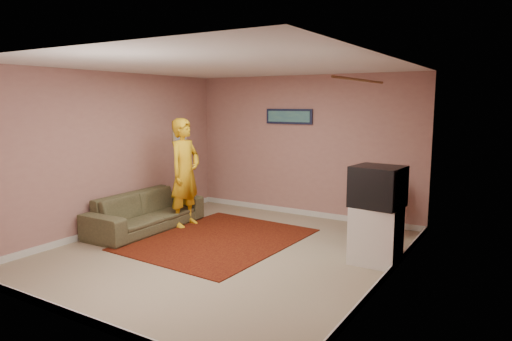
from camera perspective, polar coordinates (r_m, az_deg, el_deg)
The scene contains 26 objects.
ground at distance 6.64m, azimuth -3.67°, elevation -10.04°, with size 5.00×5.00×0.00m, color gray.
wall_back at distance 8.50m, azimuth 6.00°, elevation 3.00°, with size 4.50×0.02×2.60m, color #A17369.
wall_front at distance 4.57m, azimuth -22.21°, elevation -2.36°, with size 4.50×0.02×2.60m, color #A17369.
wall_left at distance 7.86m, azimuth -17.32°, elevation 2.21°, with size 0.02×5.00×2.60m, color #A17369.
wall_right at distance 5.38m, azimuth 16.17°, elevation -0.49°, with size 0.02×5.00×2.60m, color #A17369.
ceiling at distance 6.31m, azimuth -3.90°, elevation 12.94°, with size 4.50×5.00×0.02m, color silver.
baseboard_back at distance 8.70m, azimuth 5.85°, elevation -5.23°, with size 4.50×0.02×0.10m, color silver.
baseboard_front at distance 4.95m, azimuth -21.27°, elevation -16.70°, with size 4.50×0.02×0.10m, color silver.
baseboard_left at distance 8.08m, azimuth -16.87°, elevation -6.64°, with size 0.02×5.00×0.10m, color silver.
baseboard_right at distance 5.71m, azimuth 15.54°, elevation -12.97°, with size 0.02×5.00×0.10m, color silver.
window at distance 4.51m, azimuth 13.12°, elevation -0.14°, with size 0.01×1.10×1.50m, color black.
curtain_sheer at distance 4.41m, azimuth 12.24°, elevation -2.95°, with size 0.01×0.75×2.10m, color white.
curtain_floral at distance 5.07m, azimuth 14.71°, elevation -1.55°, with size 0.01×0.35×2.10m, color beige.
curtain_rod at distance 4.48m, azimuth 12.96°, elevation 10.97°, with size 0.02×0.02×1.40m, color brown.
picture_back at distance 8.57m, azimuth 4.14°, elevation 6.75°, with size 0.95×0.04×0.28m.
picture_left at distance 8.94m, azimuth -9.51°, elevation 4.81°, with size 0.04×0.38×0.42m.
area_rug at distance 7.17m, azimuth -4.68°, elevation -8.56°, with size 2.15×2.69×0.01m, color black.
tv_cabinet at distance 6.27m, azimuth 14.76°, elevation -7.78°, with size 0.60×0.55×0.76m, color silver.
crt_tv at distance 6.13m, azimuth 14.94°, elevation -1.93°, with size 0.68×0.62×0.53m.
chair_a at distance 7.56m, azimuth 15.89°, elevation -3.81°, with size 0.43×0.41×0.48m.
dvd_player at distance 7.58m, azimuth 15.87°, elevation -4.24°, with size 0.34×0.24×0.06m, color #A2A3A7.
blue_throw at distance 7.71m, azimuth 16.32°, elevation -2.28°, with size 0.38×0.05×0.40m, color #94B8F2.
chair_b at distance 6.34m, azimuth 15.66°, elevation -5.59°, with size 0.45×0.47×0.53m.
game_console at distance 6.36m, azimuth 15.63°, elevation -6.27°, with size 0.20×0.14×0.04m, color silver.
sofa at distance 7.85m, azimuth -13.58°, elevation -5.01°, with size 2.10×0.82×0.61m, color brown.
person at distance 7.85m, azimuth -8.87°, elevation -0.27°, with size 0.67×0.44×1.85m, color gold.
Camera 1 is at (3.64, -5.14, 2.11)m, focal length 32.00 mm.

